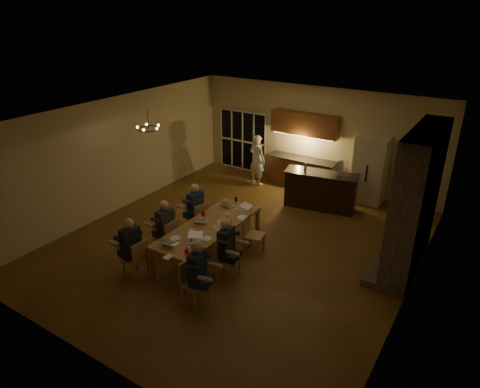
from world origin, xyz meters
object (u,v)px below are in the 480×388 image
Objects in this scene: refrigerator at (370,170)px; person_left_mid at (166,228)px; chair_right_far at (254,235)px; laptop_f at (243,208)px; chandelier at (149,129)px; laptop_c at (201,217)px; chair_right_mid at (229,259)px; can_silver at (191,237)px; standing_person at (257,160)px; person_right_mid at (226,248)px; person_left_far at (196,209)px; plate_near at (206,239)px; laptop_b at (195,238)px; can_right at (230,222)px; mug_back at (217,206)px; bar_blender at (340,168)px; person_right_near at (197,273)px; person_left_near at (131,247)px; bar_island at (320,190)px; redcup_mid at (203,213)px; mug_mid at (226,216)px; laptop_e at (229,202)px; plate_left at (175,238)px; laptop_d at (219,224)px; redcup_near at (187,251)px; can_cola at (236,199)px; chair_left_far at (198,218)px; chair_right_near at (195,283)px; plate_far at (243,218)px; chair_left_mid at (166,237)px; bar_bottle at (305,167)px.

refrigerator is 6.28m from person_left_mid.
laptop_f is at bearing 44.52° from chair_right_far.
chandelier reaches higher than laptop_c.
chair_right_mid is 7.42× the size of can_silver.
standing_person is at bearing 9.01° from chair_right_mid.
laptop_c is (-1.18, 0.60, 0.42)m from chair_right_mid.
person_right_mid is at bearing -104.29° from refrigerator.
person_left_far reaches higher than plate_near.
can_right is (0.19, 1.08, -0.05)m from laptop_b.
mug_back is 0.24× the size of bar_blender.
person_left_near is at bearing 78.44° from person_right_near.
chair_right_mid is 1.00× the size of chair_right_far.
bar_island is at bearing -18.77° from chair_right_mid.
redcup_mid is at bearing -86.45° from laptop_c.
chair_right_mid is 3.64m from chandelier.
refrigerator is 1.45× the size of person_left_near.
person_left_mid is 1.09m from laptop_b.
mug_back is 1.63m from can_silver.
laptop_f is (1.17, 2.63, 0.17)m from person_left_near.
laptop_b is 3.20× the size of mug_mid.
laptop_e is (1.62, 0.96, -1.89)m from chandelier.
chair_right_mid is at bearing 172.33° from chair_right_far.
redcup_mid is 0.50× the size of plate_left.
laptop_d is at bearing 72.96° from can_silver.
redcup_mid is at bearing 115.94° from redcup_near.
can_cola is at bearing 101.21° from redcup_near.
chair_left_far is 2.81m from chair_right_near.
laptop_c is 1.34× the size of plate_left.
chandelier is 4.61× the size of redcup_mid.
chair_right_far is at bearing -10.71° from person_right_near.
mug_mid reaches higher than plate_near.
person_left_near is at bearing 97.48° from chair_right_near.
chandelier reaches higher than can_right.
redcup_mid reaches higher than plate_left.
laptop_b reaches higher than mug_back.
plate_far is (-0.38, 2.37, 0.31)m from chair_right_near.
person_left_far is 1.76m from laptop_b.
laptop_f reaches higher than redcup_mid.
plate_left is (-1.47, -4.64, 0.22)m from bar_island.
laptop_e is 1.17× the size of plate_far.
can_cola is (0.68, 1.99, 0.37)m from chair_left_mid.
plate_far is (-0.43, 2.33, 0.07)m from person_right_near.
person_left_far is 11.50× the size of can_silver.
chandelier is at bearing -126.43° from bar_bottle.
bar_blender is at bearing -26.28° from chair_right_far.
chair_left_far is 1.34m from laptop_d.
refrigerator is 4.84m from mug_back.
person_right_near is 2.28m from mug_mid.
redcup_mid is (0.43, 0.88, 0.12)m from person_left_mid.
chandelier reaches higher than plate_near.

